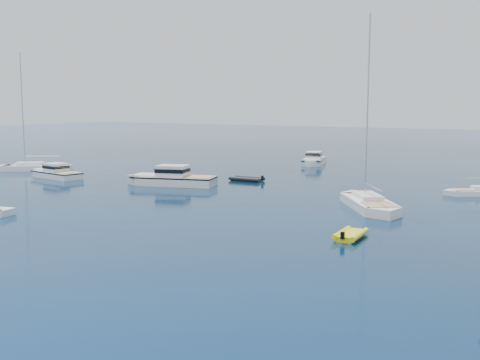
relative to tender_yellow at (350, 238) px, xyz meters
The scene contains 8 objects.
ground 20.31m from the tender_yellow, 128.25° to the right, with size 400.00×400.00×0.00m, color navy.
motor_cruiser_centre 28.97m from the tender_yellow, 153.85° to the left, with size 3.25×10.62×2.79m, color silver, non-canonical shape.
motor_cruiser_far_l 42.83m from the tender_yellow, 166.46° to the left, with size 2.64×8.63×2.27m, color white, non-canonical shape.
motor_cruiser_horizon 47.68m from the tender_yellow, 119.09° to the left, with size 2.76×9.02×2.37m, color white, non-canonical shape.
sailboat_mid_r 11.60m from the tender_yellow, 105.20° to the left, with size 2.96×11.38×16.73m, color white, non-canonical shape.
sailboat_mid_l 52.28m from the tender_yellow, 164.93° to the left, with size 2.83×10.90×16.03m, color white, non-canonical shape.
tender_yellow is the anchor object (origin of this frame).
tender_grey_far 29.20m from the tender_yellow, 136.15° to the left, with size 2.18×4.04×0.95m, color black, non-canonical shape.
Camera 1 is at (26.66, -18.28, 8.51)m, focal length 42.88 mm.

